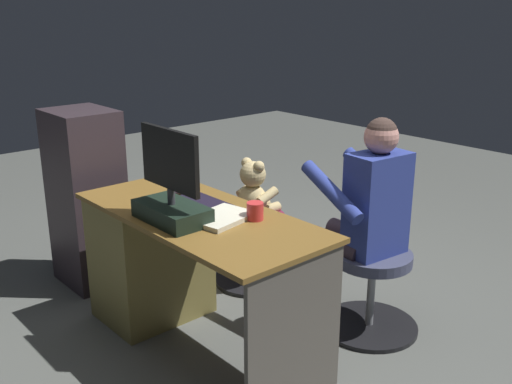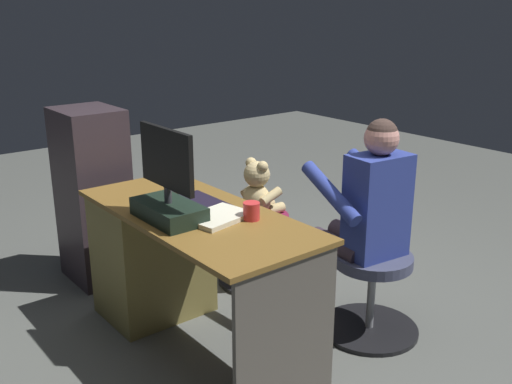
{
  "view_description": "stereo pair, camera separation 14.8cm",
  "coord_description": "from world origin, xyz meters",
  "px_view_note": "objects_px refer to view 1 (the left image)",
  "views": [
    {
      "loc": [
        -2.24,
        1.91,
        1.74
      ],
      "look_at": [
        0.01,
        -0.09,
        0.78
      ],
      "focal_mm": 41.28,
      "sensor_mm": 36.0,
      "label": 1
    },
    {
      "loc": [
        -2.34,
        1.79,
        1.74
      ],
      "look_at": [
        0.01,
        -0.09,
        0.78
      ],
      "focal_mm": 41.28,
      "sensor_mm": 36.0,
      "label": 2
    }
  ],
  "objects_px": {
    "office_chair_teddy": "(253,243)",
    "keyboard": "(210,205)",
    "visitor_chair": "(371,286)",
    "person": "(363,208)",
    "desk": "(160,255)",
    "computer_mouse": "(178,191)",
    "cup": "(255,211)",
    "tv_remote": "(176,204)",
    "monitor": "(171,196)",
    "teddy_bear": "(254,190)"
  },
  "relations": [
    {
      "from": "desk",
      "to": "keyboard",
      "type": "height_order",
      "value": "keyboard"
    },
    {
      "from": "teddy_bear",
      "to": "desk",
      "type": "bearing_deg",
      "value": 91.98
    },
    {
      "from": "person",
      "to": "desk",
      "type": "bearing_deg",
      "value": 46.24
    },
    {
      "from": "teddy_bear",
      "to": "keyboard",
      "type": "bearing_deg",
      "value": 120.24
    },
    {
      "from": "tv_remote",
      "to": "person",
      "type": "xyz_separation_m",
      "value": [
        -0.57,
        -0.82,
        -0.06
      ]
    },
    {
      "from": "desk",
      "to": "computer_mouse",
      "type": "relative_size",
      "value": 14.8
    },
    {
      "from": "office_chair_teddy",
      "to": "visitor_chair",
      "type": "distance_m",
      "value": 0.88
    },
    {
      "from": "desk",
      "to": "monitor",
      "type": "bearing_deg",
      "value": 157.52
    },
    {
      "from": "tv_remote",
      "to": "person",
      "type": "bearing_deg",
      "value": -100.03
    },
    {
      "from": "cup",
      "to": "person",
      "type": "xyz_separation_m",
      "value": [
        -0.14,
        -0.65,
        -0.1
      ]
    },
    {
      "from": "monitor",
      "to": "cup",
      "type": "xyz_separation_m",
      "value": [
        -0.25,
        -0.31,
        -0.08
      ]
    },
    {
      "from": "desk",
      "to": "computer_mouse",
      "type": "xyz_separation_m",
      "value": [
        -0.06,
        -0.1,
        0.37
      ]
    },
    {
      "from": "monitor",
      "to": "office_chair_teddy",
      "type": "bearing_deg",
      "value": -64.96
    },
    {
      "from": "keyboard",
      "to": "computer_mouse",
      "type": "distance_m",
      "value": 0.28
    },
    {
      "from": "monitor",
      "to": "computer_mouse",
      "type": "distance_m",
      "value": 0.43
    },
    {
      "from": "cup",
      "to": "person",
      "type": "distance_m",
      "value": 0.67
    },
    {
      "from": "cup",
      "to": "tv_remote",
      "type": "relative_size",
      "value": 0.58
    },
    {
      "from": "computer_mouse",
      "to": "cup",
      "type": "height_order",
      "value": "cup"
    },
    {
      "from": "person",
      "to": "visitor_chair",
      "type": "bearing_deg",
      "value": -173.46
    },
    {
      "from": "visitor_chair",
      "to": "person",
      "type": "relative_size",
      "value": 0.45
    },
    {
      "from": "cup",
      "to": "office_chair_teddy",
      "type": "bearing_deg",
      "value": -40.57
    },
    {
      "from": "tv_remote",
      "to": "person",
      "type": "height_order",
      "value": "person"
    },
    {
      "from": "computer_mouse",
      "to": "visitor_chair",
      "type": "relative_size",
      "value": 0.18
    },
    {
      "from": "keyboard",
      "to": "office_chair_teddy",
      "type": "relative_size",
      "value": 0.83
    },
    {
      "from": "office_chair_teddy",
      "to": "person",
      "type": "distance_m",
      "value": 0.91
    },
    {
      "from": "monitor",
      "to": "tv_remote",
      "type": "relative_size",
      "value": 2.98
    },
    {
      "from": "keyboard",
      "to": "cup",
      "type": "relative_size",
      "value": 4.86
    },
    {
      "from": "tv_remote",
      "to": "person",
      "type": "distance_m",
      "value": 1.0
    },
    {
      "from": "monitor",
      "to": "cup",
      "type": "relative_size",
      "value": 5.18
    },
    {
      "from": "office_chair_teddy",
      "to": "visitor_chair",
      "type": "bearing_deg",
      "value": -173.46
    },
    {
      "from": "monitor",
      "to": "visitor_chair",
      "type": "bearing_deg",
      "value": -115.88
    },
    {
      "from": "computer_mouse",
      "to": "person",
      "type": "distance_m",
      "value": 1.0
    },
    {
      "from": "office_chair_teddy",
      "to": "teddy_bear",
      "type": "bearing_deg",
      "value": -90.0
    },
    {
      "from": "desk",
      "to": "tv_remote",
      "type": "relative_size",
      "value": 9.47
    },
    {
      "from": "desk",
      "to": "monitor",
      "type": "height_order",
      "value": "monitor"
    },
    {
      "from": "teddy_bear",
      "to": "person",
      "type": "xyz_separation_m",
      "value": [
        -0.79,
        -0.08,
        0.07
      ]
    },
    {
      "from": "teddy_bear",
      "to": "monitor",
      "type": "bearing_deg",
      "value": 114.74
    },
    {
      "from": "keyboard",
      "to": "tv_remote",
      "type": "height_order",
      "value": "keyboard"
    },
    {
      "from": "keyboard",
      "to": "visitor_chair",
      "type": "height_order",
      "value": "keyboard"
    },
    {
      "from": "visitor_chair",
      "to": "person",
      "type": "distance_m",
      "value": 0.45
    },
    {
      "from": "visitor_chair",
      "to": "keyboard",
      "type": "bearing_deg",
      "value": 53.86
    },
    {
      "from": "office_chair_teddy",
      "to": "keyboard",
      "type": "bearing_deg",
      "value": 120.73
    },
    {
      "from": "computer_mouse",
      "to": "tv_remote",
      "type": "relative_size",
      "value": 0.64
    },
    {
      "from": "desk",
      "to": "person",
      "type": "relative_size",
      "value": 1.19
    },
    {
      "from": "monitor",
      "to": "tv_remote",
      "type": "bearing_deg",
      "value": -38.29
    },
    {
      "from": "desk",
      "to": "visitor_chair",
      "type": "height_order",
      "value": "desk"
    },
    {
      "from": "keyboard",
      "to": "computer_mouse",
      "type": "relative_size",
      "value": 4.38
    },
    {
      "from": "monitor",
      "to": "tv_remote",
      "type": "xyz_separation_m",
      "value": [
        0.18,
        -0.14,
        -0.12
      ]
    },
    {
      "from": "desk",
      "to": "office_chair_teddy",
      "type": "xyz_separation_m",
      "value": [
        0.02,
        -0.71,
        -0.13
      ]
    },
    {
      "from": "cup",
      "to": "office_chair_teddy",
      "type": "distance_m",
      "value": 1.01
    }
  ]
}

